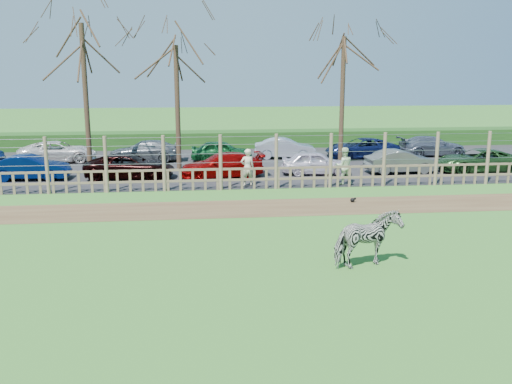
{
  "coord_description": "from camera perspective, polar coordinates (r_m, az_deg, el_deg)",
  "views": [
    {
      "loc": [
        -1.08,
        -17.05,
        5.48
      ],
      "look_at": [
        1.0,
        2.5,
        1.1
      ],
      "focal_mm": 40.0,
      "sensor_mm": 36.0,
      "label": 1
    }
  ],
  "objects": [
    {
      "name": "ground",
      "position": [
        17.94,
        -2.34,
        -5.24
      ],
      "size": [
        120.0,
        120.0,
        0.0
      ],
      "primitive_type": "plane",
      "color": "#54943A",
      "rests_on": "ground"
    },
    {
      "name": "car_2",
      "position": [
        28.6,
        -12.5,
        2.52
      ],
      "size": [
        4.47,
        2.34,
        1.2
      ],
      "primitive_type": "imported",
      "rotation": [
        0.0,
        0.0,
        1.49
      ],
      "color": "black",
      "rests_on": "asphalt"
    },
    {
      "name": "car_10",
      "position": [
        33.08,
        -3.46,
        4.13
      ],
      "size": [
        3.57,
        1.53,
        1.2
      ],
      "primitive_type": "imported",
      "rotation": [
        0.0,
        0.0,
        1.54
      ],
      "color": "#135826",
      "rests_on": "asphalt"
    },
    {
      "name": "tree_left",
      "position": [
        30.04,
        -16.86,
        12.3
      ],
      "size": [
        4.8,
        4.8,
        7.88
      ],
      "color": "#3D2B1E",
      "rests_on": "ground"
    },
    {
      "name": "car_6",
      "position": [
        31.8,
        21.31,
        2.94
      ],
      "size": [
        4.33,
        2.01,
        1.2
      ],
      "primitive_type": "imported",
      "rotation": [
        0.0,
        0.0,
        4.72
      ],
      "color": "#264D21",
      "rests_on": "asphalt"
    },
    {
      "name": "hedge",
      "position": [
        38.88,
        -4.44,
        5.24
      ],
      "size": [
        46.0,
        2.0,
        1.1
      ],
      "primitive_type": "cube",
      "color": "#1E4716",
      "rests_on": "ground"
    },
    {
      "name": "car_12",
      "position": [
        34.65,
        10.51,
        4.32
      ],
      "size": [
        4.44,
        2.27,
        1.2
      ],
      "primitive_type": "imported",
      "rotation": [
        0.0,
        0.0,
        4.78
      ],
      "color": "#0E1742",
      "rests_on": "asphalt"
    },
    {
      "name": "dirt_strip",
      "position": [
        22.26,
        -3.11,
        -1.7
      ],
      "size": [
        34.0,
        2.8,
        0.01
      ],
      "primitive_type": "cube",
      "color": "brown",
      "rests_on": "ground"
    },
    {
      "name": "tree_mid",
      "position": [
        30.57,
        -7.95,
        11.3
      ],
      "size": [
        4.8,
        4.8,
        6.83
      ],
      "color": "#3D2B1E",
      "rests_on": "ground"
    },
    {
      "name": "tree_right",
      "position": [
        32.08,
        8.71,
        12.0
      ],
      "size": [
        4.8,
        4.8,
        7.35
      ],
      "color": "#3D2B1E",
      "rests_on": "ground"
    },
    {
      "name": "zebra",
      "position": [
        16.03,
        11.07,
        -4.67
      ],
      "size": [
        2.07,
        1.45,
        1.59
      ],
      "primitive_type": "imported",
      "rotation": [
        0.0,
        0.0,
        1.92
      ],
      "color": "gray",
      "rests_on": "ground"
    },
    {
      "name": "asphalt",
      "position": [
        32.04,
        -4.05,
        2.72
      ],
      "size": [
        44.0,
        13.0,
        0.04
      ],
      "primitive_type": "cube",
      "color": "#232326",
      "rests_on": "ground"
    },
    {
      "name": "car_1",
      "position": [
        29.7,
        -21.6,
        2.29
      ],
      "size": [
        3.7,
        1.43,
        1.2
      ],
      "primitive_type": "imported",
      "rotation": [
        0.0,
        0.0,
        1.53
      ],
      "color": "#03154B",
      "rests_on": "asphalt"
    },
    {
      "name": "car_9",
      "position": [
        33.59,
        -11.06,
        4.05
      ],
      "size": [
        4.2,
        1.85,
        1.2
      ],
      "primitive_type": "imported",
      "rotation": [
        0.0,
        0.0,
        4.67
      ],
      "color": "slate",
      "rests_on": "asphalt"
    },
    {
      "name": "car_5",
      "position": [
        30.29,
        14.28,
        2.98
      ],
      "size": [
        3.72,
        1.52,
        1.2
      ],
      "primitive_type": "imported",
      "rotation": [
        0.0,
        0.0,
        1.64
      ],
      "color": "#5E625F",
      "rests_on": "asphalt"
    },
    {
      "name": "visitor_a",
      "position": [
        26.14,
        -0.86,
        2.48
      ],
      "size": [
        0.68,
        0.49,
        1.72
      ],
      "primitive_type": "imported",
      "rotation": [
        0.0,
        0.0,
        3.28
      ],
      "color": "beige",
      "rests_on": "asphalt"
    },
    {
      "name": "car_3",
      "position": [
        28.32,
        -3.43,
        2.7
      ],
      "size": [
        4.3,
        2.15,
        1.2
      ],
      "primitive_type": "imported",
      "rotation": [
        0.0,
        0.0,
        4.83
      ],
      "color": "#8D0605",
      "rests_on": "asphalt"
    },
    {
      "name": "fence",
      "position": [
        25.5,
        -3.54,
        1.97
      ],
      "size": [
        30.16,
        0.16,
        2.5
      ],
      "color": "brown",
      "rests_on": "ground"
    },
    {
      "name": "car_11",
      "position": [
        34.13,
        2.92,
        4.39
      ],
      "size": [
        3.75,
        1.63,
        1.2
      ],
      "primitive_type": "imported",
      "rotation": [
        0.0,
        0.0,
        1.47
      ],
      "color": "#AFB5C6",
      "rests_on": "asphalt"
    },
    {
      "name": "car_13",
      "position": [
        36.7,
        17.17,
        4.42
      ],
      "size": [
        4.2,
        1.85,
        1.2
      ],
      "primitive_type": "imported",
      "rotation": [
        0.0,
        0.0,
        1.61
      ],
      "color": "slate",
      "rests_on": "asphalt"
    },
    {
      "name": "visitor_b",
      "position": [
        26.85,
        8.78,
        2.6
      ],
      "size": [
        0.85,
        0.67,
        1.72
      ],
      "primitive_type": "imported",
      "rotation": [
        0.0,
        0.0,
        3.16
      ],
      "color": "#D5EEB8",
      "rests_on": "asphalt"
    },
    {
      "name": "car_4",
      "position": [
        29.15,
        6.0,
        2.94
      ],
      "size": [
        3.66,
        1.8,
        1.2
      ],
      "primitive_type": "imported",
      "rotation": [
        0.0,
        0.0,
        1.46
      ],
      "color": "silver",
      "rests_on": "asphalt"
    },
    {
      "name": "crow",
      "position": [
        23.62,
        9.65,
        -0.79
      ],
      "size": [
        0.25,
        0.18,
        0.2
      ],
      "color": "black",
      "rests_on": "ground"
    },
    {
      "name": "car_8",
      "position": [
        34.61,
        -19.19,
        3.82
      ],
      "size": [
        4.53,
        2.49,
        1.2
      ],
      "primitive_type": "imported",
      "rotation": [
        0.0,
        0.0,
        1.69
      ],
      "color": "white",
      "rests_on": "asphalt"
    }
  ]
}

